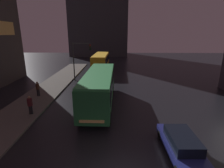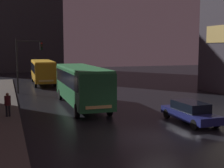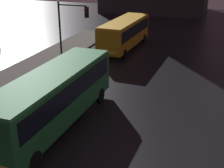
{
  "view_description": "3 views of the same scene",
  "coord_description": "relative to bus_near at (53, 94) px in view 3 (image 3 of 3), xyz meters",
  "views": [
    {
      "loc": [
        -0.42,
        -6.33,
        6.94
      ],
      "look_at": [
        -0.79,
        13.43,
        1.22
      ],
      "focal_mm": 28.0,
      "sensor_mm": 36.0,
      "label": 1
    },
    {
      "loc": [
        -7.77,
        -14.76,
        4.9
      ],
      "look_at": [
        1.4,
        12.25,
        1.53
      ],
      "focal_mm": 50.0,
      "sensor_mm": 36.0,
      "label": 2
    },
    {
      "loc": [
        6.56,
        -3.85,
        9.19
      ],
      "look_at": [
        0.44,
        13.23,
        1.81
      ],
      "focal_mm": 50.0,
      "sensor_mm": 36.0,
      "label": 3
    }
  ],
  "objects": [
    {
      "name": "bus_near",
      "position": [
        0.0,
        0.0,
        0.0
      ],
      "size": [
        2.79,
        10.82,
        3.32
      ],
      "rotation": [
        0.0,
        0.0,
        3.13
      ],
      "color": "#236B38",
      "rests_on": "ground"
    },
    {
      "name": "bus_far",
      "position": [
        -1.24,
        17.27,
        -0.11
      ],
      "size": [
        2.82,
        9.84,
        3.14
      ],
      "rotation": [
        0.0,
        0.0,
        3.11
      ],
      "color": "orange",
      "rests_on": "ground"
    },
    {
      "name": "traffic_light_main",
      "position": [
        -3.74,
        9.6,
        1.89
      ],
      "size": [
        2.81,
        0.35,
        5.84
      ],
      "color": "#2D2D2D",
      "rests_on": "ground"
    }
  ]
}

